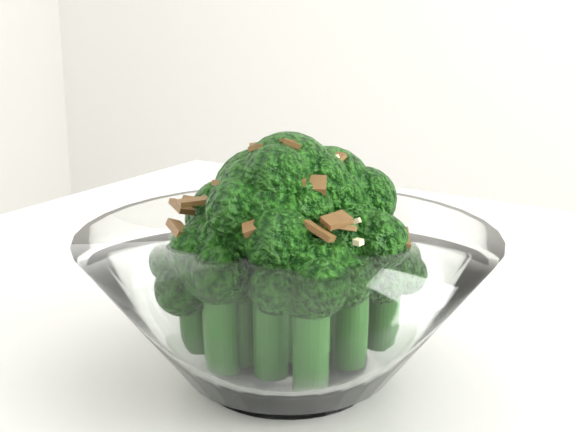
% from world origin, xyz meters
% --- Properties ---
extents(broccoli_dish, '(0.24, 0.24, 0.15)m').
position_xyz_m(broccoli_dish, '(-0.31, -0.13, 0.81)').
color(broccoli_dish, white).
rests_on(broccoli_dish, table).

